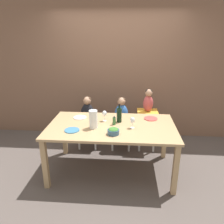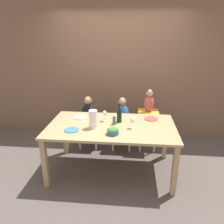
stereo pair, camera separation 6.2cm
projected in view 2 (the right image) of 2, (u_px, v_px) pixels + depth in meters
The scene contains 18 objects.
ground_plane at pixel (112, 170), 3.48m from camera, with size 14.00×14.00×0.00m, color #564C47.
wall_back at pixel (118, 71), 4.33m from camera, with size 10.00×0.06×2.70m.
dining_table at pixel (111, 131), 3.25m from camera, with size 1.87×1.06×0.78m.
chair_far_left at pixel (89, 128), 4.12m from camera, with size 0.43×0.41×0.44m.
chair_far_center at pixel (122, 129), 4.07m from camera, with size 0.43×0.41×0.44m.
chair_right_highchair at pixel (148, 120), 3.95m from camera, with size 0.37×0.35×0.74m.
person_child_left at pixel (88, 111), 4.01m from camera, with size 0.25×0.18×0.55m.
person_child_center at pixel (122, 112), 3.96m from camera, with size 0.25×0.18×0.55m.
person_baby_right at pixel (149, 100), 3.83m from camera, with size 0.18×0.13×0.41m.
wine_bottle at pixel (119, 115), 3.30m from camera, with size 0.08×0.08×0.29m.
paper_towel_roll at pixel (93, 119), 3.09m from camera, with size 0.12×0.12×0.26m.
wine_glass_near at pixel (132, 120), 3.09m from camera, with size 0.07×0.07×0.17m.
wine_glass_far at pixel (105, 114), 3.35m from camera, with size 0.07×0.07×0.17m.
salad_bowl_large at pixel (113, 131), 2.92m from camera, with size 0.16×0.16×0.09m.
dinner_plate_front_left at pixel (72, 130), 3.05m from camera, with size 0.21×0.21×0.01m.
dinner_plate_back_left at pixel (80, 117), 3.51m from camera, with size 0.21×0.21×0.01m.
dinner_plate_back_right at pixel (151, 119), 3.45m from camera, with size 0.21×0.21×0.01m.
condiment_bottle_hot_sauce at pixel (114, 120), 3.22m from camera, with size 0.05×0.05×0.14m.
Camera 2 is at (0.29, -2.95, 2.06)m, focal length 35.00 mm.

